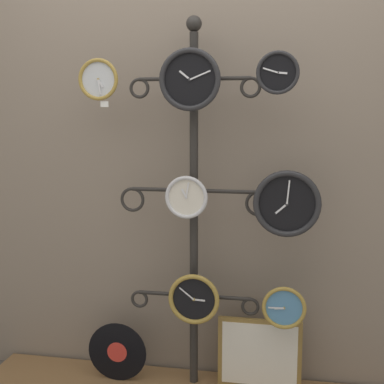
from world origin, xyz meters
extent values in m
cube|color=gray|center=(0.00, 0.57, 1.40)|extent=(4.40, 0.04, 2.80)
cylinder|color=#282623|center=(0.00, 0.41, 0.93)|extent=(0.04, 0.04, 1.82)
sphere|color=#282623|center=(0.00, 0.41, 1.88)|extent=(0.08, 0.08, 0.08)
cylinder|color=#282623|center=(-0.14, 0.41, 1.62)|extent=(0.27, 0.02, 0.02)
torus|color=#282623|center=(-0.27, 0.41, 1.58)|extent=(0.10, 0.02, 0.10)
cylinder|color=#282623|center=(0.14, 0.41, 1.62)|extent=(0.27, 0.02, 0.02)
torus|color=#282623|center=(0.27, 0.41, 1.58)|extent=(0.10, 0.02, 0.10)
cylinder|color=#282623|center=(-0.16, 0.41, 1.08)|extent=(0.32, 0.02, 0.02)
torus|color=#282623|center=(-0.32, 0.41, 1.02)|extent=(0.13, 0.02, 0.13)
cylinder|color=#282623|center=(0.16, 0.41, 1.08)|extent=(0.32, 0.02, 0.02)
torus|color=#282623|center=(0.32, 0.41, 1.02)|extent=(0.13, 0.02, 0.13)
cylinder|color=#282623|center=(-0.15, 0.41, 0.53)|extent=(0.29, 0.02, 0.02)
torus|color=#282623|center=(-0.29, 0.41, 0.49)|extent=(0.09, 0.02, 0.09)
cylinder|color=#282623|center=(0.15, 0.41, 0.53)|extent=(0.29, 0.02, 0.02)
torus|color=#282623|center=(0.29, 0.41, 0.49)|extent=(0.09, 0.02, 0.09)
cylinder|color=silver|center=(-0.46, 0.34, 1.62)|extent=(0.18, 0.02, 0.18)
torus|color=#A58438|center=(-0.46, 0.33, 1.62)|extent=(0.20, 0.02, 0.20)
cylinder|color=#A58438|center=(-0.46, 0.33, 1.62)|extent=(0.01, 0.01, 0.01)
cube|color=silver|center=(-0.44, 0.33, 1.60)|extent=(0.03, 0.00, 0.04)
cube|color=silver|center=(-0.45, 0.32, 1.58)|extent=(0.02, 0.00, 0.07)
cylinder|color=black|center=(0.00, 0.32, 1.61)|extent=(0.27, 0.02, 0.27)
torus|color=#262628|center=(0.00, 0.30, 1.61)|extent=(0.29, 0.03, 0.29)
cylinder|color=#262628|center=(0.00, 0.30, 1.61)|extent=(0.02, 0.01, 0.02)
cube|color=silver|center=(-0.02, 0.30, 1.63)|extent=(0.06, 0.00, 0.05)
cube|color=silver|center=(0.05, 0.30, 1.63)|extent=(0.10, 0.00, 0.05)
cylinder|color=black|center=(0.40, 0.31, 1.64)|extent=(0.18, 0.02, 0.18)
torus|color=#262628|center=(0.40, 0.30, 1.64)|extent=(0.20, 0.02, 0.20)
cylinder|color=#262628|center=(0.40, 0.30, 1.64)|extent=(0.01, 0.01, 0.01)
cube|color=silver|center=(0.42, 0.30, 1.64)|extent=(0.04, 0.00, 0.01)
cube|color=silver|center=(0.37, 0.30, 1.65)|extent=(0.07, 0.00, 0.03)
cylinder|color=silver|center=(-0.02, 0.34, 1.05)|extent=(0.19, 0.02, 0.19)
torus|color=silver|center=(-0.02, 0.32, 1.05)|extent=(0.21, 0.02, 0.21)
cylinder|color=silver|center=(-0.02, 0.32, 1.05)|extent=(0.01, 0.01, 0.01)
cube|color=silver|center=(-0.03, 0.32, 1.07)|extent=(0.03, 0.00, 0.04)
cube|color=silver|center=(-0.02, 0.32, 1.09)|extent=(0.02, 0.00, 0.07)
cylinder|color=black|center=(0.46, 0.33, 1.04)|extent=(0.29, 0.02, 0.29)
torus|color=#262628|center=(0.46, 0.31, 1.04)|extent=(0.32, 0.03, 0.32)
cylinder|color=#262628|center=(0.46, 0.31, 1.04)|extent=(0.02, 0.01, 0.02)
cube|color=silver|center=(0.43, 0.31, 1.02)|extent=(0.06, 0.00, 0.05)
cube|color=silver|center=(0.46, 0.31, 1.10)|extent=(0.02, 0.00, 0.11)
cylinder|color=black|center=(0.02, 0.32, 0.55)|extent=(0.23, 0.02, 0.23)
torus|color=#A58438|center=(0.02, 0.31, 0.55)|extent=(0.26, 0.02, 0.26)
cylinder|color=#A58438|center=(0.02, 0.31, 0.55)|extent=(0.01, 0.01, 0.01)
cube|color=silver|center=(0.05, 0.30, 0.55)|extent=(0.06, 0.00, 0.01)
cube|color=silver|center=(-0.02, 0.30, 0.58)|extent=(0.08, 0.00, 0.06)
cylinder|color=#4C84B2|center=(0.46, 0.33, 0.53)|extent=(0.19, 0.02, 0.19)
torus|color=#A58438|center=(0.46, 0.31, 0.53)|extent=(0.21, 0.02, 0.21)
cylinder|color=#A58438|center=(0.46, 0.31, 0.53)|extent=(0.01, 0.01, 0.01)
cube|color=silver|center=(0.44, 0.31, 0.53)|extent=(0.05, 0.00, 0.01)
cube|color=silver|center=(0.42, 0.31, 0.53)|extent=(0.08, 0.00, 0.01)
cylinder|color=black|center=(-0.40, 0.34, 0.22)|extent=(0.32, 0.01, 0.32)
cylinder|color=red|center=(-0.40, 0.34, 0.22)|extent=(0.11, 0.00, 0.11)
cube|color=olive|center=(0.34, 0.40, 0.25)|extent=(0.42, 0.02, 0.37)
cube|color=white|center=(0.34, 0.39, 0.25)|extent=(0.38, 0.00, 0.33)
cube|color=white|center=(-0.43, 0.33, 1.50)|extent=(0.04, 0.00, 0.03)
camera|label=1|loc=(0.48, -2.17, 1.47)|focal=50.00mm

